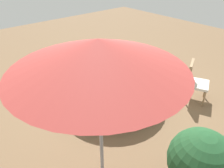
# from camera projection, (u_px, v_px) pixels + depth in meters

# --- Properties ---
(ground_plane) EXTENTS (16.00, 16.00, 0.00)m
(ground_plane) POSITION_uv_depth(u_px,v_px,m) (112.00, 96.00, 5.44)
(ground_plane) COLOR brown
(round_bed) EXTENTS (2.45, 2.45, 0.62)m
(round_bed) POSITION_uv_depth(u_px,v_px,m) (112.00, 86.00, 5.27)
(round_bed) COLOR #4C726B
(round_bed) RESTS_ON ground_plane
(throw_pillow_0) EXTENTS (0.50, 0.31, 0.21)m
(throw_pillow_0) POSITION_uv_depth(u_px,v_px,m) (104.00, 87.00, 4.45)
(throw_pillow_0) COLOR beige
(throw_pillow_0) RESTS_ON round_bed
(throw_pillow_1) EXTENTS (0.46, 0.30, 0.16)m
(throw_pillow_1) POSITION_uv_depth(u_px,v_px,m) (124.00, 88.00, 4.47)
(throw_pillow_1) COLOR silver
(throw_pillow_1) RESTS_ON round_bed
(throw_pillow_2) EXTENTS (0.41, 0.33, 0.21)m
(throw_pillow_2) POSITION_uv_depth(u_px,v_px,m) (135.00, 80.00, 4.71)
(throw_pillow_2) COLOR beige
(throw_pillow_2) RESTS_ON round_bed
(throw_pillow_3) EXTENTS (0.42, 0.39, 0.22)m
(throw_pillow_3) POSITION_uv_depth(u_px,v_px,m) (143.00, 73.00, 4.99)
(throw_pillow_3) COLOR white
(throw_pillow_3) RESTS_ON round_bed
(throw_pillow_4) EXTENTS (0.44, 0.39, 0.22)m
(throw_pillow_4) POSITION_uv_depth(u_px,v_px,m) (138.00, 65.00, 5.34)
(throw_pillow_4) COLOR beige
(throw_pillow_4) RESTS_ON round_bed
(patio_chair) EXTENTS (0.68, 0.67, 0.98)m
(patio_chair) POSITION_uv_depth(u_px,v_px,m) (194.00, 79.00, 5.08)
(patio_chair) COLOR #997A56
(patio_chair) RESTS_ON ground_plane
(patio_umbrella) EXTENTS (1.99, 1.99, 2.38)m
(patio_umbrella) POSITION_uv_depth(u_px,v_px,m) (98.00, 57.00, 2.22)
(patio_umbrella) COLOR #262628
(patio_umbrella) RESTS_ON ground_plane
(planter) EXTENTS (0.88, 0.88, 1.22)m
(planter) POSITION_uv_depth(u_px,v_px,m) (199.00, 164.00, 2.83)
(planter) COLOR #4C4C51
(planter) RESTS_ON ground_plane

